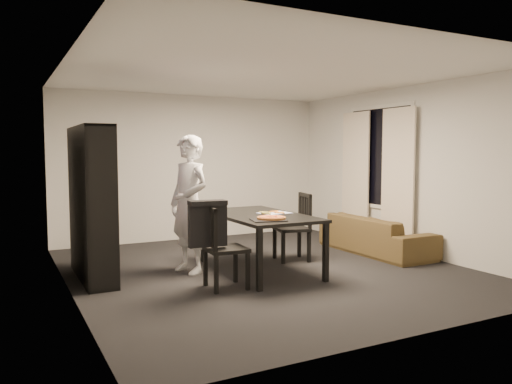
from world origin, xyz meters
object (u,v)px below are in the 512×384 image
chair_left (219,242)px  baking_tray (268,220)px  person (189,204)px  sofa (376,234)px  dining_table (259,219)px  chair_right (298,222)px  bookshelf (91,203)px  pepperoni_pizza (271,218)px

chair_left → baking_tray: size_ratio=2.40×
person → sofa: 3.10m
sofa → dining_table: bearing=95.7°
chair_right → bookshelf: bearing=-84.6°
person → chair_left: bearing=-17.1°
bookshelf → chair_right: bearing=-6.0°
dining_table → pepperoni_pizza: bearing=-103.5°
bookshelf → person: 1.22m
chair_right → baking_tray: bearing=-35.8°
chair_right → person: (-1.66, 0.03, 0.34)m
chair_left → baking_tray: bearing=-89.8°
chair_right → baking_tray: chair_right is taller
bookshelf → chair_left: (1.21, -1.19, -0.40)m
bookshelf → pepperoni_pizza: (1.90, -1.20, -0.16)m
baking_tray → pepperoni_pizza: (0.06, 0.02, 0.02)m
pepperoni_pizza → sofa: bearing=18.7°
bookshelf → baking_tray: bookshelf is taller
bookshelf → chair_right: 2.89m
pepperoni_pizza → person: bearing=127.6°
chair_left → pepperoni_pizza: bearing=-87.6°
person → bookshelf: bearing=-121.6°
person → chair_right: bearing=70.6°
person → sofa: size_ratio=0.91×
chair_left → chair_right: bearing=-58.1°
bookshelf → chair_left: bookshelf is taller
chair_left → person: (-0.02, 0.92, 0.36)m
dining_table → person: size_ratio=1.01×
chair_left → pepperoni_pizza: (0.69, -0.01, 0.24)m
dining_table → chair_left: 1.01m
bookshelf → baking_tray: 2.22m
bookshelf → chair_right: bookshelf is taller
bookshelf → pepperoni_pizza: 2.26m
pepperoni_pizza → sofa: size_ratio=0.18×
bookshelf → sofa: 4.30m
baking_tray → dining_table: bearing=72.0°
chair_left → bookshelf: bearing=48.7°
dining_table → person: person is taller
dining_table → sofa: dining_table is taller
bookshelf → sofa: size_ratio=0.95×
chair_left → sofa: chair_left is taller
bookshelf → sofa: bookshelf is taller
chair_left → sofa: size_ratio=0.48×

